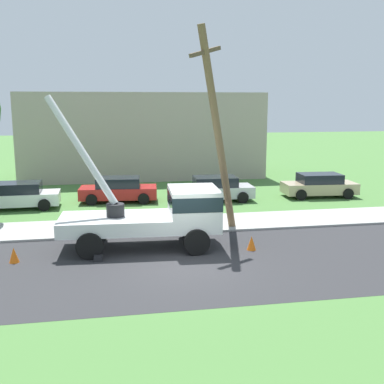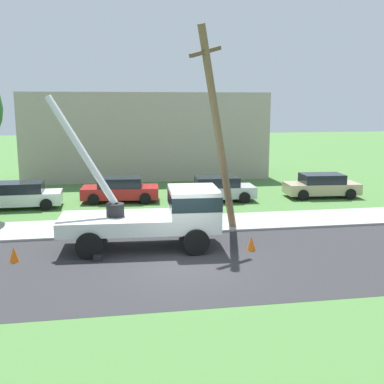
# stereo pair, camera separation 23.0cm
# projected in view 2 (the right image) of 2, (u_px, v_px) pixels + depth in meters

# --- Properties ---
(ground_plane) EXTENTS (120.00, 120.00, 0.00)m
(ground_plane) POSITION_uv_depth(u_px,v_px,m) (154.00, 198.00, 28.62)
(ground_plane) COLOR #477538
(road_asphalt) EXTENTS (80.00, 7.71, 0.01)m
(road_asphalt) POSITION_uv_depth(u_px,v_px,m) (184.00, 264.00, 16.99)
(road_asphalt) COLOR #2B2B2D
(road_asphalt) RESTS_ON ground
(sidewalk_strip) EXTENTS (80.00, 3.14, 0.10)m
(sidewalk_strip) POSITION_uv_depth(u_px,v_px,m) (167.00, 225.00, 22.24)
(sidewalk_strip) COLOR #9E9E99
(sidewalk_strip) RESTS_ON ground
(utility_truck) EXTENTS (6.75, 3.21, 5.98)m
(utility_truck) POSITION_uv_depth(u_px,v_px,m) (161.00, 212.00, 18.79)
(utility_truck) COLOR silver
(utility_truck) RESTS_ON ground
(leaning_utility_pole) EXTENTS (2.54, 1.97, 8.80)m
(leaning_utility_pole) POSITION_uv_depth(u_px,v_px,m) (218.00, 130.00, 20.21)
(leaning_utility_pole) COLOR brown
(leaning_utility_pole) RESTS_ON ground
(traffic_cone_ahead) EXTENTS (0.36, 0.36, 0.56)m
(traffic_cone_ahead) POSITION_uv_depth(u_px,v_px,m) (251.00, 243.00, 18.51)
(traffic_cone_ahead) COLOR orange
(traffic_cone_ahead) RESTS_ON ground
(traffic_cone_behind) EXTENTS (0.36, 0.36, 0.56)m
(traffic_cone_behind) POSITION_uv_depth(u_px,v_px,m) (14.00, 254.00, 17.16)
(traffic_cone_behind) COLOR orange
(traffic_cone_behind) RESTS_ON ground
(parked_sedan_white) EXTENTS (4.43, 2.06, 1.42)m
(parked_sedan_white) POSITION_uv_depth(u_px,v_px,m) (20.00, 195.00, 25.88)
(parked_sedan_white) COLOR silver
(parked_sedan_white) RESTS_ON ground
(parked_sedan_red) EXTENTS (4.54, 2.27, 1.42)m
(parked_sedan_red) POSITION_uv_depth(u_px,v_px,m) (120.00, 189.00, 27.60)
(parked_sedan_red) COLOR #B21E1E
(parked_sedan_red) RESTS_ON ground
(parked_sedan_silver) EXTENTS (4.46, 2.12, 1.42)m
(parked_sedan_silver) POSITION_uv_depth(u_px,v_px,m) (217.00, 189.00, 27.82)
(parked_sedan_silver) COLOR #B7B7BF
(parked_sedan_silver) RESTS_ON ground
(parked_sedan_tan) EXTENTS (4.50, 2.19, 1.42)m
(parked_sedan_tan) POSITION_uv_depth(u_px,v_px,m) (322.00, 185.00, 28.90)
(parked_sedan_tan) COLOR tan
(parked_sedan_tan) RESTS_ON ground
(lowrise_building_backdrop) EXTENTS (18.00, 6.00, 6.40)m
(lowrise_building_backdrop) POSITION_uv_depth(u_px,v_px,m) (146.00, 135.00, 36.76)
(lowrise_building_backdrop) COLOR #A5998C
(lowrise_building_backdrop) RESTS_ON ground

